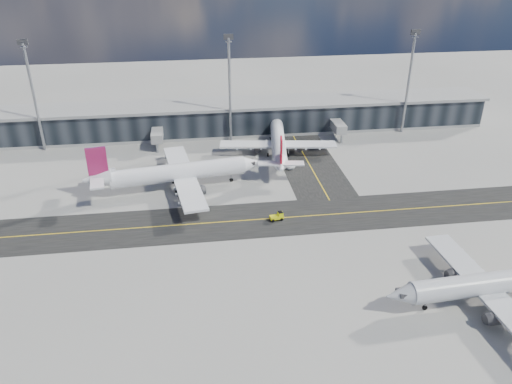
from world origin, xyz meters
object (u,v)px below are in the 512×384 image
Objects in this scene: airliner_redtail at (278,143)px; baggage_tug at (278,216)px; service_van at (287,164)px; airliner_near at (495,283)px; airliner_af at (176,173)px.

baggage_tug is at bearing -92.28° from airliner_redtail.
service_van is at bearing -73.71° from airliner_redtail.
airliner_redtail is 65.59m from airliner_near.
airliner_af is 1.12× the size of airliner_near.
airliner_af is 14.07× the size of baggage_tug.
airliner_near is at bearing -61.39° from airliner_redtail.
baggage_tug is (-5.81, -32.09, -2.65)m from airliner_redtail.
airliner_near is 7.13× the size of service_van.
airliner_redtail is 12.49× the size of baggage_tug.
airliner_redtail is 1.00× the size of airliner_near.
airliner_af is 67.36m from airliner_near.
service_van is at bearing 98.96° from airliner_af.
service_van is (6.81, 25.23, -0.15)m from baggage_tug.
airliner_near is (49.07, -46.16, -0.43)m from airliner_af.
baggage_tug is at bearing 41.79° from airliner_af.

